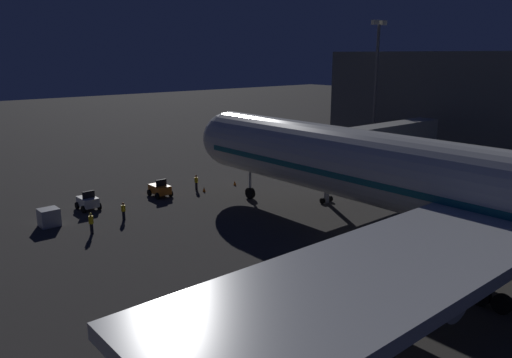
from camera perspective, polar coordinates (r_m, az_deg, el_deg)
name	(u,v)px	position (r m, az deg, el deg)	size (l,w,h in m)	color
ground_plane	(382,243)	(42.57, 14.28, -7.08)	(320.00, 320.00, 0.00)	#383533
jet_bridge	(367,139)	(56.17, 12.63, 4.50)	(21.39, 3.40, 7.57)	#9E9E99
apron_floodlight_mast	(376,83)	(72.48, 13.55, 10.67)	(2.90, 0.50, 19.55)	#59595E
baggage_tug_spare	(88,202)	(52.41, -18.69, -2.49)	(1.86, 2.30, 1.95)	silver
baggage_tug_lead	(160,189)	(55.21, -10.94, -1.16)	(1.86, 2.52, 1.95)	orange
baggage_container_near_belt	(49,217)	(48.65, -22.61, -4.07)	(1.67, 1.53, 1.61)	#B7BABF
ground_crew_near_nose_gear	(196,182)	(57.16, -6.85, -0.30)	(0.40, 0.40, 1.74)	black
ground_crew_by_belt_loader	(123,210)	(48.13, -14.94, -3.48)	(0.40, 0.40, 1.69)	black
ground_crew_marshaller_fwd	(91,222)	(45.11, -18.35, -4.73)	(0.40, 0.40, 1.91)	black
traffic_cone_nose_port	(235,183)	(58.98, -2.45, -0.45)	(0.36, 0.36, 0.55)	orange
traffic_cone_nose_starboard	(204,189)	(56.47, -5.97, -1.17)	(0.36, 0.36, 0.55)	orange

